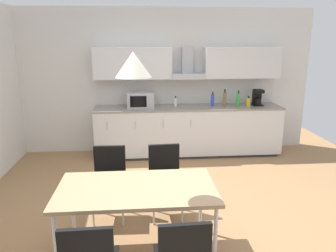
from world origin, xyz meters
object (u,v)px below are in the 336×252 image
bottle_brown (225,99)px  bottle_green (238,99)px  bottle_white (175,102)px  bottle_yellow (248,102)px  microwave (141,100)px  coffee_maker (257,97)px  bottle_blue (212,100)px  chair_far_right (165,173)px  chair_far_left (109,175)px  pendant_lamp (133,65)px  dining_table (137,191)px

bottle_brown → bottle_green: 0.25m
bottle_white → bottle_yellow: bearing=-4.6°
bottle_white → microwave: bearing=-175.0°
coffee_maker → bottle_yellow: (-0.19, -0.08, -0.07)m
bottle_blue → bottle_brown: (0.22, -0.02, 0.02)m
microwave → bottle_yellow: (1.99, -0.05, -0.06)m
bottle_brown → bottle_green: bottle_brown is taller
microwave → chair_far_right: microwave is taller
bottle_white → chair_far_left: 2.51m
microwave → pendant_lamp: 3.10m
bottle_white → bottle_green: 1.16m
chair_far_right → chair_far_left: bearing=180.0°
coffee_maker → microwave: bearing=-179.3°
coffee_maker → bottle_blue: coffee_maker is taller
bottle_brown → chair_far_left: (-1.94, -2.17, -0.52)m
bottle_blue → bottle_green: bottle_green is taller
chair_far_left → pendant_lamp: (0.34, -0.80, 1.36)m
microwave → dining_table: size_ratio=0.32×
chair_far_left → chair_far_right: same height
bottle_green → chair_far_right: 2.68m
bottle_yellow → dining_table: bearing=-124.9°
chair_far_right → microwave: bearing=97.4°
bottle_brown → dining_table: bearing=-118.3°
coffee_maker → bottle_brown: size_ratio=0.95×
bottle_green → bottle_brown: bearing=174.6°
bottle_yellow → pendant_lamp: pendant_lamp is taller
bottle_brown → bottle_white: (-0.91, 0.07, -0.05)m
bottle_green → dining_table: bearing=-122.1°
microwave → bottle_blue: size_ratio=1.79×
microwave → bottle_white: microwave is taller
microwave → pendant_lamp: size_ratio=1.50×
chair_far_right → dining_table: bearing=-112.8°
coffee_maker → bottle_white: size_ratio=1.57×
bottle_brown → bottle_white: 0.91m
bottle_brown → microwave: bearing=179.6°
bottle_white → chair_far_right: bottle_white is taller
bottle_green → chair_far_left: size_ratio=0.34×
coffee_maker → bottle_brown: bearing=-176.6°
microwave → chair_far_left: bearing=-100.2°
bottle_green → chair_far_right: size_ratio=0.34×
bottle_blue → bottle_yellow: (0.66, -0.06, -0.03)m
bottle_yellow → bottle_blue: bearing=174.9°
bottle_blue → microwave: bearing=-179.7°
bottle_yellow → chair_far_left: 3.23m
bottle_blue → bottle_yellow: 0.67m
bottle_yellow → bottle_white: 1.35m
bottle_blue → pendant_lamp: size_ratio=0.84×
microwave → bottle_green: bottle_green is taller
bottle_white → pendant_lamp: size_ratio=0.60×
bottle_blue → pendant_lamp: pendant_lamp is taller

